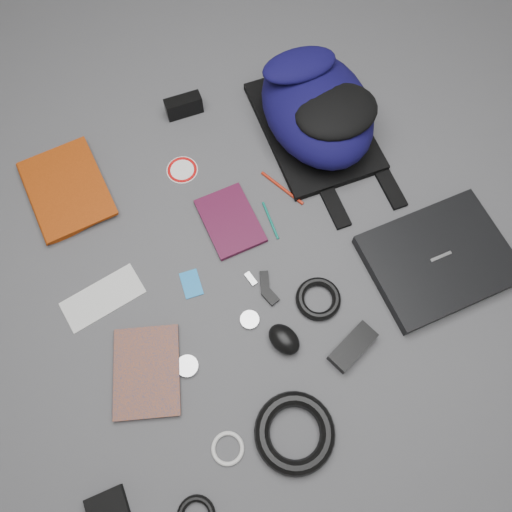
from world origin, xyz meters
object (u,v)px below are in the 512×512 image
laptop (439,259)px  compact_camera (184,106)px  dvd_case (230,221)px  pouch (108,512)px  textbook_red (31,204)px  comic_book (114,375)px  mouse (284,339)px  power_brick (353,347)px  backpack (317,108)px

laptop → compact_camera: 0.86m
dvd_case → pouch: 0.77m
textbook_red → comic_book: (0.02, -0.55, -0.01)m
laptop → pouch: bearing=-166.9°
mouse → textbook_red: bearing=107.5°
textbook_red → dvd_case: bearing=-31.8°
power_brick → pouch: size_ratio=1.49×
backpack → compact_camera: bearing=150.9°
backpack → power_brick: 0.68m
compact_camera → power_brick: size_ratio=0.85×
laptop → power_brick: (-0.33, -0.09, -0.00)m
textbook_red → dvd_case: (0.47, -0.31, -0.01)m
textbook_red → dvd_case: size_ratio=1.44×
dvd_case → power_brick: power_brick is taller
laptop → power_brick: bearing=-159.7°
compact_camera → comic_book: bearing=-119.8°
laptop → textbook_red: 1.14m
textbook_red → compact_camera: (0.52, 0.09, 0.02)m
dvd_case → mouse: mouse is taller
laptop → dvd_case: size_ratio=1.87×
compact_camera → power_brick: compact_camera is taller
laptop → textbook_red: bearing=148.2°
comic_book → power_brick: size_ratio=1.72×
dvd_case → pouch: bearing=-134.4°
power_brick → dvd_case: bearing=86.7°
dvd_case → compact_camera: 0.40m
backpack → laptop: bearing=-74.5°
comic_book → pouch: 0.30m
comic_book → mouse: 0.43m
pouch → compact_camera: bearing=55.7°
backpack → compact_camera: backpack is taller
power_brick → mouse: bearing=129.3°
backpack → power_brick: (-0.26, -0.62, -0.08)m
backpack → laptop: backpack is taller
dvd_case → comic_book: bearing=-148.3°
pouch → comic_book: bearing=65.6°
dvd_case → laptop: bearing=-36.7°
textbook_red → compact_camera: bearing=11.4°
textbook_red → pouch: 0.83m
comic_book → mouse: size_ratio=2.49×
comic_book → mouse: bearing=6.3°
dvd_case → mouse: 0.37m
compact_camera → pouch: compact_camera is taller
textbook_red → mouse: size_ratio=3.14×
backpack → power_brick: backpack is taller
textbook_red → power_brick: (0.58, -0.77, 0.00)m
laptop → mouse: (-0.47, 0.01, 0.01)m
textbook_red → pouch: textbook_red is taller
dvd_case → backpack: bearing=27.3°
dvd_case → compact_camera: bearing=86.6°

